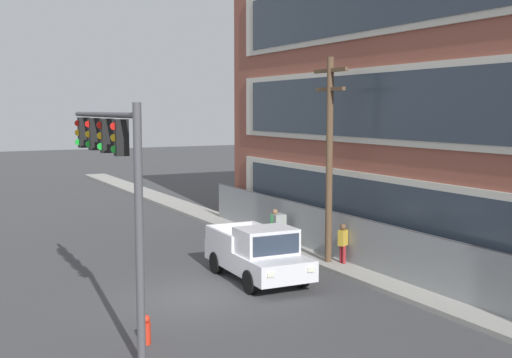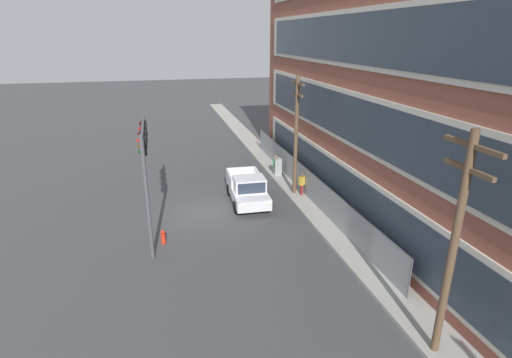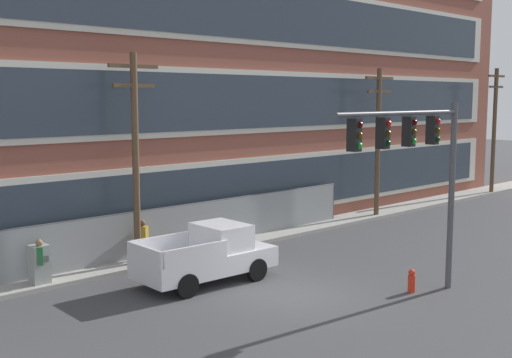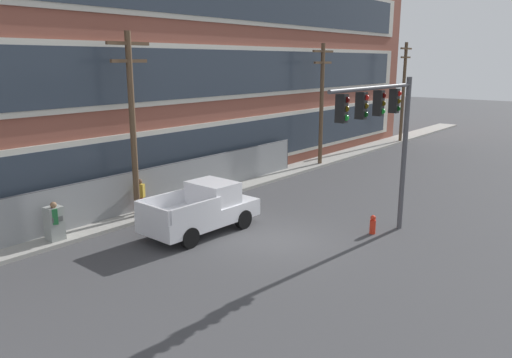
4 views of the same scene
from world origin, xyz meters
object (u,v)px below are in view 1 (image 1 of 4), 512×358
traffic_signal_mast (113,164)px  pedestrian_near_cabinet (343,242)px  fire_hydrant (146,330)px  pickup_truck_white (259,254)px  utility_pole_near_corner (329,153)px  electrical_cabinet (278,230)px  pedestrian_by_fence (275,225)px

traffic_signal_mast → pedestrian_near_cabinet: bearing=110.0°
traffic_signal_mast → fire_hydrant: size_ratio=7.96×
pedestrian_near_cabinet → fire_hydrant: pedestrian_near_cabinet is taller
pickup_truck_white → fire_hydrant: size_ratio=6.49×
utility_pole_near_corner → electrical_cabinet: bearing=-179.7°
pickup_truck_white → fire_hydrant: 6.90m
pickup_truck_white → fire_hydrant: bearing=-53.2°
pickup_truck_white → electrical_cabinet: bearing=143.2°
electrical_cabinet → pickup_truck_white: bearing=-36.8°
traffic_signal_mast → pickup_truck_white: bearing=119.3°
pedestrian_near_cabinet → fire_hydrant: bearing=-65.1°
pedestrian_by_fence → fire_hydrant: size_ratio=2.17×
electrical_cabinet → pedestrian_by_fence: size_ratio=0.87×
utility_pole_near_corner → electrical_cabinet: (-3.89, -0.02, -3.66)m
electrical_cabinet → utility_pole_near_corner: bearing=0.3°
pickup_truck_white → utility_pole_near_corner: utility_pole_near_corner is taller
utility_pole_near_corner → pedestrian_near_cabinet: utility_pole_near_corner is taller
pickup_truck_white → fire_hydrant: pickup_truck_white is taller
pickup_truck_white → pedestrian_by_fence: (-4.58, 3.27, 0.03)m
utility_pole_near_corner → pedestrian_by_fence: bearing=-177.8°
fire_hydrant → pickup_truck_white: bearing=126.8°
pedestrian_by_fence → fire_hydrant: (8.70, -8.78, -0.59)m
pickup_truck_white → electrical_cabinet: (-4.54, 3.40, -0.21)m
traffic_signal_mast → electrical_cabinet: (-7.94, 9.46, -3.92)m
electrical_cabinet → pedestrian_by_fence: 0.28m
utility_pole_near_corner → pickup_truck_white: bearing=-79.2°
traffic_signal_mast → utility_pole_near_corner: (-4.05, 9.48, -0.26)m
electrical_cabinet → fire_hydrant: (8.67, -8.90, -0.35)m
utility_pole_near_corner → electrical_cabinet: 5.34m
traffic_signal_mast → pedestrian_by_fence: (-7.98, 9.33, -3.68)m
fire_hydrant → traffic_signal_mast: bearing=-142.4°
traffic_signal_mast → pedestrian_by_fence: bearing=130.5°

